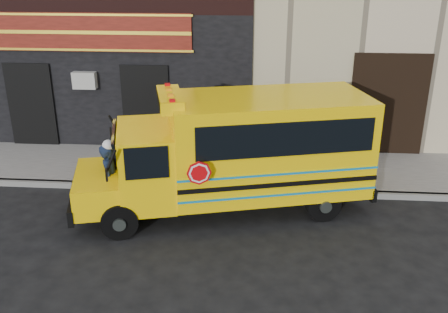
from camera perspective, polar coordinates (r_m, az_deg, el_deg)
ground at (r=10.66m, az=2.20°, el=-10.32°), size 120.00×120.00×0.00m
curb at (r=12.90m, az=2.70°, el=-3.90°), size 40.00×0.20×0.15m
sidewalk at (r=14.27m, az=2.91°, el=-1.29°), size 40.00×3.00×0.15m
school_bus at (r=11.62m, az=1.84°, el=0.84°), size 7.21×3.79×2.92m
bicycle at (r=11.73m, az=-12.29°, el=-4.67°), size 1.81×0.61×1.07m
cyclist at (r=11.66m, az=-12.73°, el=-2.97°), size 0.48×0.68×1.77m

